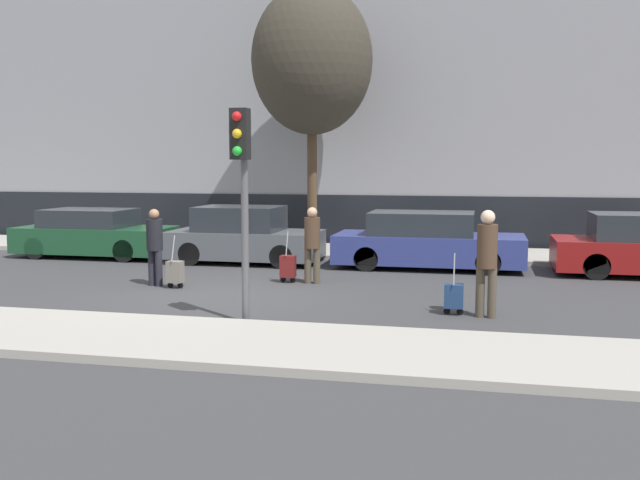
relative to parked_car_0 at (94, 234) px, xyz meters
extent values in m
plane|color=#38383A|center=(5.34, -4.74, -0.63)|extent=(80.00, 80.00, 0.00)
cube|color=#A39E93|center=(5.34, -8.49, -0.57)|extent=(28.00, 2.50, 0.12)
cube|color=#A39E93|center=(5.34, 2.26, -0.57)|extent=(28.00, 3.00, 0.12)
cube|color=gray|center=(5.34, 5.65, 5.64)|extent=(28.00, 2.38, 12.55)
cube|color=black|center=(5.34, 4.44, 0.17)|extent=(27.44, 0.06, 1.60)
cube|color=#194728|center=(0.04, 0.00, -0.14)|extent=(4.28, 1.86, 0.70)
cube|color=#23282D|center=(-0.13, 0.00, 0.46)|extent=(2.35, 1.64, 0.49)
cylinder|color=black|center=(1.37, -0.84, -0.33)|extent=(0.60, 0.18, 0.60)
cylinder|color=black|center=(1.37, 0.84, -0.33)|extent=(0.60, 0.18, 0.60)
cylinder|color=black|center=(-1.28, -0.84, -0.33)|extent=(0.60, 0.18, 0.60)
cylinder|color=black|center=(-1.28, 0.84, -0.33)|extent=(0.60, 0.18, 0.60)
cube|color=#4C5156|center=(4.52, -0.18, -0.14)|extent=(3.92, 1.86, 0.70)
cube|color=#23282D|center=(4.37, -0.18, 0.53)|extent=(2.16, 1.64, 0.64)
cylinder|color=black|center=(5.74, -1.02, -0.33)|extent=(0.60, 0.18, 0.60)
cylinder|color=black|center=(5.74, 0.66, -0.33)|extent=(0.60, 0.18, 0.60)
cylinder|color=black|center=(3.31, -1.02, -0.33)|extent=(0.60, 0.18, 0.60)
cylinder|color=black|center=(3.31, 0.66, -0.33)|extent=(0.60, 0.18, 0.60)
cube|color=navy|center=(9.30, -0.13, -0.14)|extent=(4.64, 1.88, 0.70)
cube|color=#23282D|center=(9.11, -0.13, 0.49)|extent=(2.55, 1.66, 0.56)
cylinder|color=black|center=(10.74, -0.99, -0.33)|extent=(0.60, 0.18, 0.60)
cylinder|color=black|center=(10.74, 0.72, -0.33)|extent=(0.60, 0.18, 0.60)
cylinder|color=black|center=(7.86, -0.99, -0.33)|extent=(0.60, 0.18, 0.60)
cylinder|color=black|center=(7.86, 0.72, -0.33)|extent=(0.60, 0.18, 0.60)
cylinder|color=black|center=(13.10, -1.10, -0.33)|extent=(0.60, 0.18, 0.60)
cylinder|color=black|center=(13.10, 0.57, -0.33)|extent=(0.60, 0.18, 0.60)
cylinder|color=#23232D|center=(3.90, -4.06, -0.25)|extent=(0.15, 0.15, 0.76)
cylinder|color=#23232D|center=(3.71, -4.01, -0.25)|extent=(0.15, 0.15, 0.76)
cylinder|color=black|center=(3.80, -4.04, 0.46)|extent=(0.34, 0.34, 0.66)
sphere|color=#936B4C|center=(3.80, -4.04, 0.90)|extent=(0.22, 0.22, 0.22)
cube|color=slate|center=(4.33, -4.20, -0.29)|extent=(0.32, 0.24, 0.45)
cylinder|color=black|center=(4.22, -4.20, -0.57)|extent=(0.12, 0.03, 0.12)
cylinder|color=black|center=(4.44, -4.20, -0.57)|extent=(0.12, 0.03, 0.12)
cylinder|color=gray|center=(4.33, -4.27, 0.21)|extent=(0.02, 0.19, 0.53)
cylinder|color=#4C4233|center=(6.90, -3.00, -0.25)|extent=(0.15, 0.15, 0.77)
cylinder|color=#4C4233|center=(7.10, -3.01, -0.25)|extent=(0.15, 0.15, 0.77)
cylinder|color=#473323|center=(7.00, -3.00, 0.48)|extent=(0.34, 0.34, 0.67)
sphere|color=tan|center=(7.00, -3.00, 0.92)|extent=(0.22, 0.22, 0.22)
cube|color=maroon|center=(6.45, -3.00, -0.27)|extent=(0.32, 0.24, 0.48)
cylinder|color=black|center=(6.34, -3.00, -0.57)|extent=(0.12, 0.03, 0.12)
cylinder|color=black|center=(6.56, -3.00, -0.57)|extent=(0.12, 0.03, 0.12)
cylinder|color=gray|center=(6.45, -3.07, 0.24)|extent=(0.02, 0.19, 0.53)
cylinder|color=#4C4233|center=(10.57, -5.67, -0.21)|extent=(0.15, 0.15, 0.85)
cylinder|color=#4C4233|center=(10.76, -5.71, -0.21)|extent=(0.15, 0.15, 0.85)
cylinder|color=#473323|center=(10.67, -5.69, 0.59)|extent=(0.34, 0.34, 0.74)
sphere|color=beige|center=(10.67, -5.69, 1.08)|extent=(0.24, 0.24, 0.24)
cube|color=navy|center=(10.13, -5.58, -0.31)|extent=(0.32, 0.24, 0.41)
cylinder|color=black|center=(10.01, -5.58, -0.57)|extent=(0.12, 0.03, 0.12)
cylinder|color=black|center=(10.24, -5.58, -0.57)|extent=(0.12, 0.03, 0.12)
cylinder|color=gray|center=(10.13, -5.66, 0.18)|extent=(0.02, 0.19, 0.53)
cylinder|color=#515154|center=(6.84, -6.99, 1.10)|extent=(0.12, 0.12, 3.46)
cube|color=black|center=(6.84, -7.17, 2.43)|extent=(0.28, 0.24, 0.80)
sphere|color=red|center=(6.84, -7.32, 2.69)|extent=(0.15, 0.15, 0.15)
sphere|color=gold|center=(6.84, -7.32, 2.43)|extent=(0.15, 0.15, 0.15)
sphere|color=green|center=(6.84, -7.32, 2.16)|extent=(0.15, 0.15, 0.15)
cylinder|color=#4C3826|center=(5.76, 2.13, 1.40)|extent=(0.28, 0.28, 3.82)
ellipsoid|color=#383328|center=(5.76, 2.13, 4.89)|extent=(3.44, 3.44, 4.20)
camera|label=1|loc=(10.57, -17.89, 1.97)|focal=40.00mm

